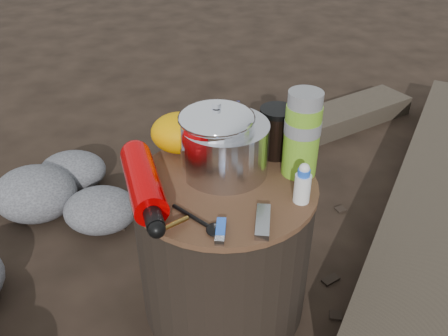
{
  "coord_description": "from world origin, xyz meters",
  "views": [
    {
      "loc": [
        -0.0,
        -0.98,
        1.13
      ],
      "look_at": [
        0.0,
        0.0,
        0.48
      ],
      "focal_mm": 38.02,
      "sensor_mm": 36.0,
      "label": 1
    }
  ],
  "objects_px": {
    "fuel_bottle": "(143,182)",
    "thermos": "(302,135)",
    "travel_mug": "(276,132)",
    "stump": "(224,247)",
    "log_main": "(440,193)",
    "camping_pot": "(217,140)"
  },
  "relations": [
    {
      "from": "fuel_bottle",
      "to": "thermos",
      "type": "distance_m",
      "value": 0.41
    },
    {
      "from": "travel_mug",
      "to": "stump",
      "type": "bearing_deg",
      "value": -135.27
    },
    {
      "from": "log_main",
      "to": "fuel_bottle",
      "type": "xyz_separation_m",
      "value": [
        -1.0,
        -0.49,
        0.4
      ]
    },
    {
      "from": "log_main",
      "to": "travel_mug",
      "type": "bearing_deg",
      "value": -128.24
    },
    {
      "from": "camping_pot",
      "to": "thermos",
      "type": "xyz_separation_m",
      "value": [
        0.21,
        -0.0,
        0.02
      ]
    },
    {
      "from": "thermos",
      "to": "travel_mug",
      "type": "relative_size",
      "value": 1.65
    },
    {
      "from": "stump",
      "to": "fuel_bottle",
      "type": "height_order",
      "value": "fuel_bottle"
    },
    {
      "from": "stump",
      "to": "log_main",
      "type": "height_order",
      "value": "stump"
    },
    {
      "from": "log_main",
      "to": "fuel_bottle",
      "type": "distance_m",
      "value": 1.18
    },
    {
      "from": "camping_pot",
      "to": "thermos",
      "type": "distance_m",
      "value": 0.21
    },
    {
      "from": "log_main",
      "to": "thermos",
      "type": "relative_size",
      "value": 8.13
    },
    {
      "from": "fuel_bottle",
      "to": "travel_mug",
      "type": "height_order",
      "value": "travel_mug"
    },
    {
      "from": "camping_pot",
      "to": "thermos",
      "type": "bearing_deg",
      "value": -1.34
    },
    {
      "from": "stump",
      "to": "camping_pot",
      "type": "xyz_separation_m",
      "value": [
        -0.02,
        0.05,
        0.31
      ]
    },
    {
      "from": "fuel_bottle",
      "to": "travel_mug",
      "type": "distance_m",
      "value": 0.39
    },
    {
      "from": "log_main",
      "to": "fuel_bottle",
      "type": "height_order",
      "value": "fuel_bottle"
    },
    {
      "from": "stump",
      "to": "travel_mug",
      "type": "relative_size",
      "value": 3.46
    },
    {
      "from": "stump",
      "to": "thermos",
      "type": "height_order",
      "value": "thermos"
    },
    {
      "from": "camping_pot",
      "to": "fuel_bottle",
      "type": "xyz_separation_m",
      "value": [
        -0.18,
        -0.1,
        -0.05
      ]
    },
    {
      "from": "stump",
      "to": "travel_mug",
      "type": "bearing_deg",
      "value": 44.73
    },
    {
      "from": "camping_pot",
      "to": "log_main",
      "type": "bearing_deg",
      "value": 24.85
    },
    {
      "from": "stump",
      "to": "fuel_bottle",
      "type": "distance_m",
      "value": 0.33
    }
  ]
}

